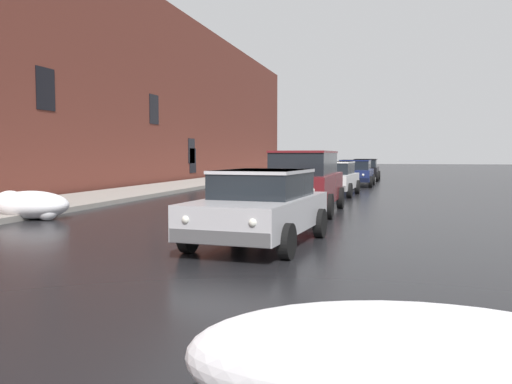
{
  "coord_description": "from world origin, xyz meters",
  "views": [
    {
      "loc": [
        4.26,
        -0.31,
        1.71
      ],
      "look_at": [
        1.42,
        10.55,
        0.92
      ],
      "focal_mm": 37.31,
      "sensor_mm": 36.0,
      "label": 1
    }
  ],
  "objects_px": {
    "suv_maroon_parked_kerbside_close": "(305,179)",
    "sedan_darkblue_parked_far_down_block": "(355,172)",
    "sedan_silver_approaching_near_lane": "(261,205)",
    "sedan_black_queued_behind_truck": "(365,169)",
    "sedan_white_parked_kerbside_mid": "(334,178)"
  },
  "relations": [
    {
      "from": "suv_maroon_parked_kerbside_close",
      "to": "sedan_white_parked_kerbside_mid",
      "type": "xyz_separation_m",
      "value": [
        0.1,
        6.87,
        -0.24
      ]
    },
    {
      "from": "sedan_silver_approaching_near_lane",
      "to": "sedan_white_parked_kerbside_mid",
      "type": "height_order",
      "value": "same"
    },
    {
      "from": "suv_maroon_parked_kerbside_close",
      "to": "sedan_darkblue_parked_far_down_block",
      "type": "height_order",
      "value": "suv_maroon_parked_kerbside_close"
    },
    {
      "from": "sedan_silver_approaching_near_lane",
      "to": "sedan_black_queued_behind_truck",
      "type": "height_order",
      "value": "same"
    },
    {
      "from": "sedan_black_queued_behind_truck",
      "to": "sedan_silver_approaching_near_lane",
      "type": "bearing_deg",
      "value": -91.23
    },
    {
      "from": "sedan_white_parked_kerbside_mid",
      "to": "sedan_black_queued_behind_truck",
      "type": "relative_size",
      "value": 1.05
    },
    {
      "from": "sedan_white_parked_kerbside_mid",
      "to": "sedan_darkblue_parked_far_down_block",
      "type": "xyz_separation_m",
      "value": [
        0.35,
        7.14,
        0.0
      ]
    },
    {
      "from": "sedan_black_queued_behind_truck",
      "to": "sedan_white_parked_kerbside_mid",
      "type": "bearing_deg",
      "value": -92.38
    },
    {
      "from": "suv_maroon_parked_kerbside_close",
      "to": "sedan_black_queued_behind_truck",
      "type": "height_order",
      "value": "suv_maroon_parked_kerbside_close"
    },
    {
      "from": "suv_maroon_parked_kerbside_close",
      "to": "sedan_darkblue_parked_far_down_block",
      "type": "bearing_deg",
      "value": 88.16
    },
    {
      "from": "sedan_darkblue_parked_far_down_block",
      "to": "suv_maroon_parked_kerbside_close",
      "type": "bearing_deg",
      "value": -91.84
    },
    {
      "from": "sedan_silver_approaching_near_lane",
      "to": "sedan_darkblue_parked_far_down_block",
      "type": "xyz_separation_m",
      "value": [
        0.35,
        19.75,
        0.0
      ]
    },
    {
      "from": "sedan_darkblue_parked_far_down_block",
      "to": "sedan_black_queued_behind_truck",
      "type": "bearing_deg",
      "value": 88.1
    },
    {
      "from": "sedan_white_parked_kerbside_mid",
      "to": "sedan_black_queued_behind_truck",
      "type": "bearing_deg",
      "value": 87.62
    },
    {
      "from": "suv_maroon_parked_kerbside_close",
      "to": "sedan_darkblue_parked_far_down_block",
      "type": "relative_size",
      "value": 1.1
    }
  ]
}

